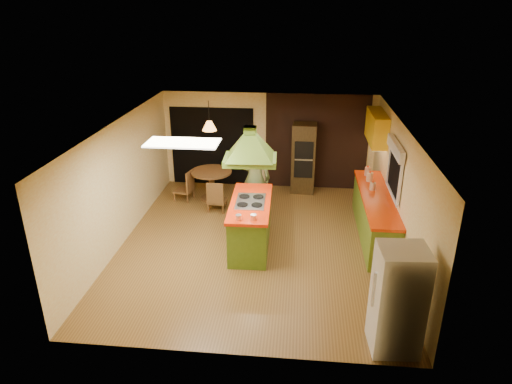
# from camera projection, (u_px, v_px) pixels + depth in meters

# --- Properties ---
(ground) EXTENTS (6.50, 6.50, 0.00)m
(ground) POSITION_uv_depth(u_px,v_px,m) (256.00, 243.00, 9.46)
(ground) COLOR brown
(ground) RESTS_ON ground
(room_walls) EXTENTS (5.50, 6.50, 6.50)m
(room_walls) POSITION_uv_depth(u_px,v_px,m) (256.00, 187.00, 8.98)
(room_walls) COLOR #F9E9B2
(room_walls) RESTS_ON ground
(ceiling_plane) EXTENTS (6.50, 6.50, 0.00)m
(ceiling_plane) POSITION_uv_depth(u_px,v_px,m) (256.00, 125.00, 8.49)
(ceiling_plane) COLOR silver
(ceiling_plane) RESTS_ON room_walls
(brick_panel) EXTENTS (2.64, 0.03, 2.50)m
(brick_panel) POSITION_uv_depth(u_px,v_px,m) (316.00, 142.00, 11.83)
(brick_panel) COLOR #381E14
(brick_panel) RESTS_ON ground
(nook_opening) EXTENTS (2.20, 0.03, 2.10)m
(nook_opening) POSITION_uv_depth(u_px,v_px,m) (212.00, 147.00, 12.16)
(nook_opening) COLOR black
(nook_opening) RESTS_ON ground
(right_counter) EXTENTS (0.62, 3.05, 0.92)m
(right_counter) POSITION_uv_depth(u_px,v_px,m) (375.00, 216.00, 9.61)
(right_counter) COLOR olive
(right_counter) RESTS_ON ground
(upper_cabinets) EXTENTS (0.34, 1.40, 0.70)m
(upper_cabinets) POSITION_uv_depth(u_px,v_px,m) (377.00, 127.00, 10.49)
(upper_cabinets) COLOR yellow
(upper_cabinets) RESTS_ON room_walls
(window_right) EXTENTS (0.12, 1.35, 1.06)m
(window_right) POSITION_uv_depth(u_px,v_px,m) (396.00, 160.00, 8.89)
(window_right) COLOR black
(window_right) RESTS_ON room_walls
(fluor_panel) EXTENTS (1.20, 0.60, 0.03)m
(fluor_panel) POSITION_uv_depth(u_px,v_px,m) (183.00, 143.00, 7.50)
(fluor_panel) COLOR white
(fluor_panel) RESTS_ON ceiling_plane
(kitchen_island) EXTENTS (0.85, 1.99, 0.99)m
(kitchen_island) POSITION_uv_depth(u_px,v_px,m) (251.00, 224.00, 9.19)
(kitchen_island) COLOR #587E1F
(kitchen_island) RESTS_ON ground
(range_hood) EXTENTS (1.02, 0.76, 0.79)m
(range_hood) POSITION_uv_depth(u_px,v_px,m) (250.00, 140.00, 8.51)
(range_hood) COLOR #4C691A
(range_hood) RESTS_ON ceiling_plane
(man) EXTENTS (0.71, 0.48, 1.92)m
(man) POSITION_uv_depth(u_px,v_px,m) (255.00, 178.00, 10.23)
(man) COLOR #515E32
(man) RESTS_ON ground
(refrigerator) EXTENTS (0.70, 0.67, 1.61)m
(refrigerator) POSITION_uv_depth(u_px,v_px,m) (398.00, 300.00, 6.33)
(refrigerator) COLOR white
(refrigerator) RESTS_ON ground
(wall_oven) EXTENTS (0.62, 0.62, 1.81)m
(wall_oven) POSITION_uv_depth(u_px,v_px,m) (304.00, 158.00, 11.73)
(wall_oven) COLOR #453216
(wall_oven) RESTS_ON ground
(dining_table) EXTENTS (1.01, 1.01, 0.76)m
(dining_table) POSITION_uv_depth(u_px,v_px,m) (212.00, 179.00, 11.36)
(dining_table) COLOR brown
(dining_table) RESTS_ON ground
(chair_left) EXTENTS (0.51, 0.51, 0.78)m
(chair_left) POSITION_uv_depth(u_px,v_px,m) (183.00, 185.00, 11.38)
(chair_left) COLOR brown
(chair_left) RESTS_ON ground
(chair_near) EXTENTS (0.44, 0.44, 0.77)m
(chair_near) POSITION_uv_depth(u_px,v_px,m) (217.00, 195.00, 10.79)
(chair_near) COLOR brown
(chair_near) RESTS_ON ground
(pendant_lamp) EXTENTS (0.43, 0.43, 0.22)m
(pendant_lamp) POSITION_uv_depth(u_px,v_px,m) (209.00, 126.00, 10.83)
(pendant_lamp) COLOR #FF9E3F
(pendant_lamp) RESTS_ON ceiling_plane
(canister_large) EXTENTS (0.16, 0.16, 0.19)m
(canister_large) POSITION_uv_depth(u_px,v_px,m) (368.00, 171.00, 10.49)
(canister_large) COLOR beige
(canister_large) RESTS_ON right_counter
(canister_medium) EXTENTS (0.17, 0.17, 0.20)m
(canister_medium) POSITION_uv_depth(u_px,v_px,m) (370.00, 177.00, 10.15)
(canister_medium) COLOR beige
(canister_medium) RESTS_ON right_counter
(canister_small) EXTENTS (0.14, 0.14, 0.16)m
(canister_small) POSITION_uv_depth(u_px,v_px,m) (373.00, 186.00, 9.69)
(canister_small) COLOR beige
(canister_small) RESTS_ON right_counter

